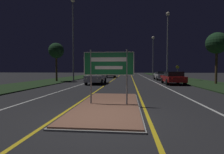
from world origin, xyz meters
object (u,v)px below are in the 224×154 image
streetlight_right_far (153,48)px  car_approaching_1 (110,74)px  streetlight_right_near (168,36)px  car_receding_0 (173,78)px  car_receding_1 (162,75)px  highway_sign (109,66)px  car_approaching_2 (103,73)px  warning_sign (177,71)px  streetlight_left_near (73,29)px  car_approaching_0 (96,77)px

streetlight_right_far → car_approaching_1: bearing=-143.7°
streetlight_right_near → car_receding_0: bearing=-97.2°
car_receding_1 → highway_sign: bearing=-106.7°
highway_sign → car_receding_0: (5.62, 11.67, -1.04)m
streetlight_right_far → car_approaching_2: bearing=166.4°
car_approaching_2 → warning_sign: warning_sign is taller
streetlight_right_near → warning_sign: (2.28, 2.91, -5.15)m
car_receding_0 → streetlight_right_near: bearing=82.8°
streetlight_right_near → car_approaching_2: size_ratio=2.25×
streetlight_right_near → warning_sign: streetlight_right_near is taller
warning_sign → streetlight_right_far: bearing=102.4°
streetlight_right_far → car_approaching_1: 12.67m
streetlight_left_near → car_approaching_2: (0.92, 20.45, -6.42)m
car_receding_1 → warning_sign: (2.92, 2.23, 0.69)m
streetlight_right_near → streetlight_right_far: streetlight_right_near is taller
streetlight_right_near → car_receding_0: size_ratio=2.43×
car_receding_0 → car_receding_1: size_ratio=0.90×
streetlight_right_near → car_approaching_1: size_ratio=2.25×
car_approaching_0 → warning_sign: (11.59, 10.35, 0.68)m
highway_sign → streetlight_right_far: streetlight_right_far is taller
streetlight_left_near → streetlight_right_near: bearing=14.2°
car_receding_0 → streetlight_right_far: bearing=88.0°
highway_sign → streetlight_right_near: streetlight_right_near is taller
streetlight_right_near → car_approaching_2: 21.88m
car_approaching_0 → car_approaching_2: size_ratio=1.01×
streetlight_right_far → car_receding_0: (-0.75, -21.55, -5.72)m
streetlight_right_near → car_approaching_2: streetlight_right_near is taller
streetlight_right_near → car_approaching_2: (-12.33, 17.10, -5.81)m
car_approaching_0 → car_approaching_2: 24.73m
streetlight_right_far → car_approaching_1: size_ratio=2.05×
car_approaching_1 → highway_sign: bearing=-84.1°
car_approaching_2 → streetlight_left_near: bearing=-92.6°
streetlight_left_near → car_receding_1: streetlight_left_near is taller
car_receding_1 → car_approaching_1: (-8.66, 6.79, 0.01)m
car_receding_1 → car_approaching_2: car_approaching_2 is taller
car_approaching_1 → car_approaching_2: (-3.03, 9.63, 0.01)m
car_approaching_2 → car_approaching_0: bearing=-83.0°
highway_sign → car_approaching_0: bearing=103.3°
streetlight_right_far → car_receding_1: size_ratio=1.99×
streetlight_left_near → car_approaching_1: 13.19m
streetlight_right_near → car_approaching_2: bearing=125.8°
car_receding_0 → car_receding_1: bearing=87.9°
car_approaching_1 → warning_sign: warning_sign is taller
car_receding_1 → car_receding_0: bearing=-92.1°
car_receding_0 → warning_sign: size_ratio=1.88×
car_receding_0 → car_approaching_1: 17.06m
warning_sign → car_approaching_1: bearing=158.5°
streetlight_left_near → car_approaching_0: size_ratio=2.48×
streetlight_right_far → car_approaching_0: size_ratio=2.04×
car_approaching_0 → car_receding_0: bearing=0.3°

